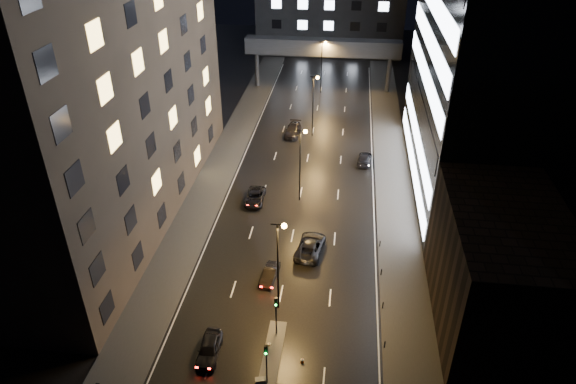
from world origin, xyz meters
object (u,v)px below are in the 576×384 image
Objects in this scene: car_away_b at (270,274)px; car_toward_a at (310,246)px; car_away_c at (255,197)px; utility_cabinet at (261,384)px; car_away_d at (293,130)px; car_away_a at (209,349)px; car_toward_b at (365,159)px.

car_toward_a is (3.86, 5.15, 0.18)m from car_away_b.
car_toward_a is at bearing -51.31° from car_away_c.
car_toward_a is 4.80× the size of utility_cabinet.
car_away_d is at bearing 79.66° from utility_cabinet.
car_away_a is 17.53m from car_toward_a.
car_away_a reaches higher than car_away_b.
car_toward_b is at bearing 64.30° from utility_cabinet.
car_away_c reaches higher than car_away_b.
car_away_c is at bearing -93.90° from car_away_d.
car_away_a is at bearing 76.95° from car_toward_b.
car_away_a is 46.56m from car_away_d.
car_away_d is 4.47× the size of utility_cabinet.
car_away_a is 3.61× the size of utility_cabinet.
car_toward_a reaches higher than car_away_c.
car_toward_b is at bearing 40.32° from car_away_c.
car_away_c is at bearing 87.26° from utility_cabinet.
car_toward_b is at bearing 77.25° from car_away_b.
car_away_c is 29.14m from utility_cabinet.
car_toward_a is at bearing 68.70° from utility_cabinet.
car_away_c is 0.91× the size of car_away_d.
utility_cabinet is at bearing 85.01° from car_toward_b.
utility_cabinet is at bearing -76.91° from car_away_b.
car_away_b is 0.71× the size of car_away_d.
car_away_a is 0.75× the size of car_toward_a.
car_away_d is at bearing 99.98° from car_away_b.
car_toward_b is 42.09m from utility_cabinet.
car_toward_a is (7.61, 15.80, 0.06)m from car_away_a.
utility_cabinet is at bearing -80.04° from car_away_c.
car_toward_a is 23.13m from car_toward_b.
car_away_b is 15.43m from car_away_c.
car_away_b is 29.22m from car_toward_b.
car_away_b is 3.16× the size of utility_cabinet.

